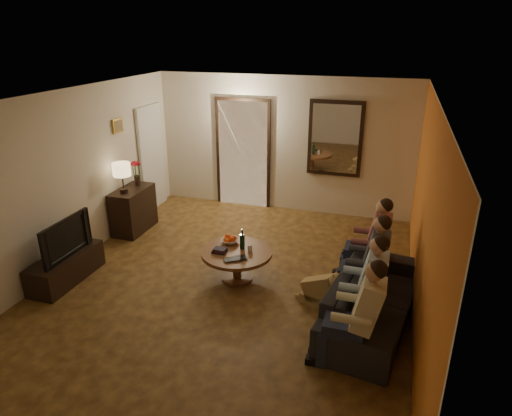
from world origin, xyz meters
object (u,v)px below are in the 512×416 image
(dresser, at_px, (133,210))
(wine_bottle, at_px, (242,239))
(tv, at_px, (61,237))
(person_a, at_px, (360,320))
(sofa, at_px, (374,299))
(bowl, at_px, (230,241))
(dog, at_px, (320,287))
(person_c, at_px, (369,266))
(person_b, at_px, (365,290))
(coffee_table, at_px, (237,265))
(table_lamp, at_px, (122,178))
(person_d, at_px, (372,246))
(tv_stand, at_px, (66,268))
(laptop, at_px, (237,260))

(dresser, relative_size, wine_bottle, 2.83)
(tv, relative_size, person_a, 0.81)
(sofa, distance_m, bowl, 2.23)
(dog, bearing_deg, dresser, 175.02)
(person_a, distance_m, dog, 1.24)
(person_a, height_order, person_c, same)
(tv, height_order, person_b, person_b)
(dresser, relative_size, person_c, 0.73)
(coffee_table, bearing_deg, bowl, 129.29)
(table_lamp, relative_size, bowl, 2.08)
(sofa, xyz_separation_m, wine_bottle, (-1.88, 0.56, 0.29))
(dresser, height_order, tv, tv)
(person_b, distance_m, wine_bottle, 1.98)
(person_c, xyz_separation_m, person_d, (0.00, 0.60, 0.00))
(bowl, bearing_deg, dresser, 158.09)
(table_lamp, height_order, person_a, table_lamp)
(table_lamp, relative_size, person_c, 0.45)
(tv, distance_m, person_a, 4.21)
(dog, bearing_deg, bowl, 175.87)
(dresser, height_order, dog, dresser)
(coffee_table, bearing_deg, table_lamp, 159.63)
(person_d, bearing_deg, person_b, -90.00)
(person_d, relative_size, coffee_table, 1.19)
(table_lamp, bearing_deg, tv, -90.00)
(dresser, bearing_deg, tv_stand, -90.00)
(dog, bearing_deg, sofa, 4.29)
(sofa, distance_m, person_d, 0.95)
(person_c, height_order, laptop, person_c)
(person_a, bearing_deg, dresser, 149.57)
(person_b, bearing_deg, person_d, 90.00)
(tv_stand, xyz_separation_m, tv, (0.00, 0.00, 0.48))
(person_a, relative_size, coffee_table, 1.19)
(dog, bearing_deg, laptop, -165.31)
(person_d, distance_m, bowl, 2.03)
(person_d, relative_size, dog, 2.14)
(person_b, bearing_deg, tv, 179.83)
(bowl, bearing_deg, person_b, -25.97)
(bowl, bearing_deg, person_c, -10.70)
(person_d, height_order, laptop, person_d)
(laptop, bearing_deg, bowl, 82.25)
(coffee_table, bearing_deg, sofa, -13.40)
(sofa, bearing_deg, bowl, 81.78)
(person_c, bearing_deg, dog, -165.31)
(wine_bottle, bearing_deg, tv_stand, -160.42)
(sofa, distance_m, coffee_table, 1.99)
(laptop, bearing_deg, table_lamp, 117.78)
(table_lamp, bearing_deg, tv_stand, -90.00)
(table_lamp, relative_size, person_a, 0.45)
(bowl, bearing_deg, sofa, -17.85)
(sofa, relative_size, person_c, 1.81)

